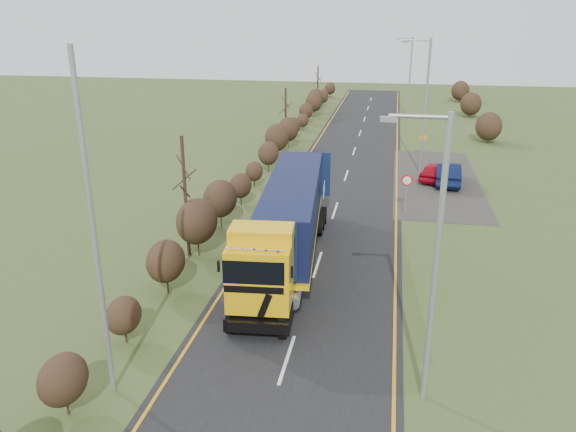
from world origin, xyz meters
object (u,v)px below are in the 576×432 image
(car_blue_sedan, at_px, (448,173))
(streetlight_near, at_px, (433,253))
(lorry, at_px, (288,220))
(car_red_hatchback, at_px, (435,171))
(speed_sign, at_px, (407,186))

(car_blue_sedan, relative_size, streetlight_near, 0.52)
(lorry, distance_m, car_red_hatchback, 17.96)
(car_blue_sedan, bearing_deg, speed_sign, 69.36)
(car_red_hatchback, distance_m, car_blue_sedan, 1.12)
(lorry, xyz_separation_m, streetlight_near, (5.89, -9.10, 2.69))
(streetlight_near, relative_size, speed_sign, 3.71)
(car_blue_sedan, height_order, speed_sign, speed_sign)
(car_red_hatchback, bearing_deg, streetlight_near, 104.32)
(streetlight_near, bearing_deg, car_red_hatchback, 85.68)
(car_red_hatchback, height_order, speed_sign, speed_sign)
(speed_sign, bearing_deg, car_red_hatchback, 74.11)
(lorry, bearing_deg, speed_sign, 51.28)
(lorry, xyz_separation_m, car_red_hatchback, (7.80, 16.10, -1.60))
(car_blue_sedan, bearing_deg, streetlight_near, 86.44)
(car_red_hatchback, relative_size, speed_sign, 1.61)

